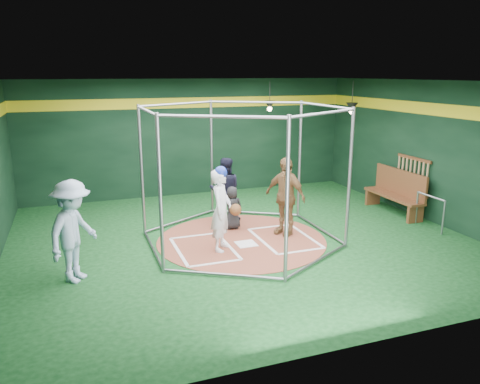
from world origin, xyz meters
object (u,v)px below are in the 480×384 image
object	(u,v)px
dugout_bench	(397,191)
visitor_leopard	(285,196)
batter_figure	(221,209)
umpire	(225,190)

from	to	relation	value
dugout_bench	visitor_leopard	bearing A→B (deg)	-171.20
batter_figure	umpire	size ratio (longest dim) A/B	1.11
visitor_leopard	dugout_bench	distance (m)	3.61
visitor_leopard	dugout_bench	xyz separation A→B (m)	(3.55, 0.55, -0.32)
visitor_leopard	umpire	bearing A→B (deg)	-174.32
umpire	dugout_bench	size ratio (longest dim) A/B	0.81
batter_figure	visitor_leopard	world-z (taller)	batter_figure
batter_figure	umpire	world-z (taller)	batter_figure
batter_figure	visitor_leopard	bearing A→B (deg)	15.55
visitor_leopard	umpire	world-z (taller)	visitor_leopard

